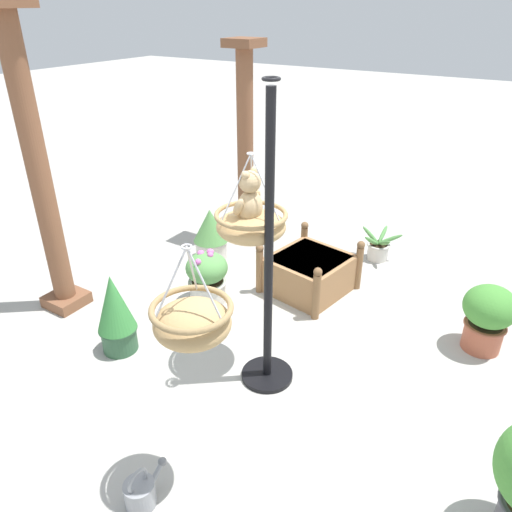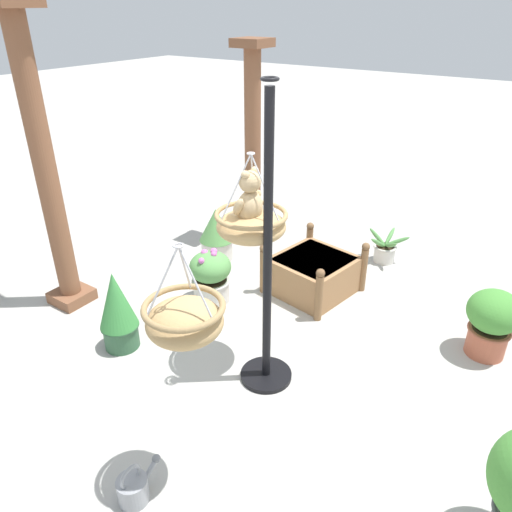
{
  "view_description": "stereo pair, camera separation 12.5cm",
  "coord_description": "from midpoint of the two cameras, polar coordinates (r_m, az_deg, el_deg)",
  "views": [
    {
      "loc": [
        -2.9,
        -1.79,
        2.86
      ],
      "look_at": [
        0.0,
        0.03,
        1.05
      ],
      "focal_mm": 33.79,
      "sensor_mm": 36.0,
      "label": 1
    },
    {
      "loc": [
        -2.83,
        -1.89,
        2.86
      ],
      "look_at": [
        0.0,
        0.03,
        1.05
      ],
      "focal_mm": 33.79,
      "sensor_mm": 36.0,
      "label": 2
    }
  ],
  "objects": [
    {
      "name": "ground_plane",
      "position": [
        4.45,
        -0.5,
        -12.18
      ],
      "size": [
        40.0,
        40.0,
        0.0
      ],
      "primitive_type": "plane",
      "color": "#ADAAA3"
    },
    {
      "name": "display_pole_central",
      "position": [
        3.82,
        0.5,
        -5.53
      ],
      "size": [
        0.44,
        0.44,
        2.45
      ],
      "color": "black",
      "rests_on": "ground"
    },
    {
      "name": "hanging_basket_with_teddy",
      "position": [
        3.78,
        -1.51,
        3.78
      ],
      "size": [
        0.57,
        0.57,
        0.7
      ],
      "color": "tan"
    },
    {
      "name": "teddy_bear",
      "position": [
        3.71,
        -1.83,
        6.62
      ],
      "size": [
        0.3,
        0.27,
        0.44
      ],
      "color": "tan"
    },
    {
      "name": "hanging_basket_left_high",
      "position": [
        2.73,
        -8.87,
        -7.6
      ],
      "size": [
        0.47,
        0.47,
        0.6
      ],
      "color": "tan"
    },
    {
      "name": "greenhouse_pillar_left",
      "position": [
        6.2,
        -1.87,
        12.36
      ],
      "size": [
        0.39,
        0.39,
        2.5
      ],
      "color": "brown",
      "rests_on": "ground"
    },
    {
      "name": "greenhouse_pillar_right",
      "position": [
        5.0,
        -24.88,
        8.4
      ],
      "size": [
        0.4,
        0.4,
        2.92
      ],
      "color": "brown",
      "rests_on": "ground"
    },
    {
      "name": "wooden_planter_box",
      "position": [
        5.33,
        5.65,
        -1.89
      ],
      "size": [
        1.0,
        0.98,
        0.58
      ],
      "color": "#9E7047",
      "rests_on": "ground"
    },
    {
      "name": "potted_plant_flowering_red",
      "position": [
        4.53,
        -17.07,
        -6.52
      ],
      "size": [
        0.35,
        0.35,
        0.79
      ],
      "color": "#2D5638",
      "rests_on": "ground"
    },
    {
      "name": "potted_plant_tall_leafy",
      "position": [
        5.09,
        -6.5,
        -2.45
      ],
      "size": [
        0.44,
        0.44,
        0.61
      ],
      "color": "beige",
      "rests_on": "ground"
    },
    {
      "name": "potted_plant_small_succulent",
      "position": [
        4.81,
        25.09,
        -6.4
      ],
      "size": [
        0.47,
        0.47,
        0.65
      ],
      "color": "#AD563D",
      "rests_on": "ground"
    },
    {
      "name": "potted_plant_conical_shrub",
      "position": [
        6.16,
        13.71,
        0.93
      ],
      "size": [
        0.53,
        0.54,
        0.38
      ],
      "color": "beige",
      "rests_on": "ground"
    },
    {
      "name": "potted_plant_trailing_ivy",
      "position": [
        5.93,
        -6.0,
        2.57
      ],
      "size": [
        0.42,
        0.42,
        0.67
      ],
      "color": "beige",
      "rests_on": "ground"
    },
    {
      "name": "watering_can",
      "position": [
        3.5,
        -14.58,
        -25.4
      ],
      "size": [
        0.35,
        0.2,
        0.3
      ],
      "color": "gray",
      "rests_on": "ground"
    }
  ]
}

